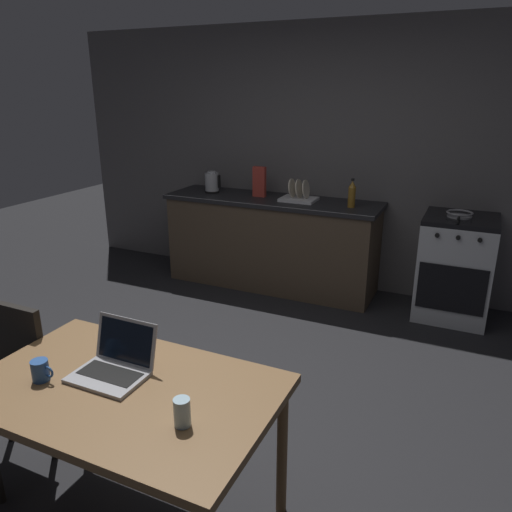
{
  "coord_description": "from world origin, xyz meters",
  "views": [
    {
      "loc": [
        1.37,
        -2.22,
        1.95
      ],
      "look_at": [
        0.0,
        0.75,
        0.83
      ],
      "focal_mm": 34.43,
      "sensor_mm": 36.0,
      "label": 1
    }
  ],
  "objects_px": {
    "dining_table": "(124,401)",
    "laptop": "(114,365)",
    "drinking_glass": "(182,412)",
    "dish_rack": "(299,196)",
    "electric_kettle": "(212,182)",
    "cereal_box": "(259,182)",
    "stove_oven": "(455,267)",
    "coffee_mug": "(41,370)",
    "bottle": "(352,194)",
    "chair": "(4,378)",
    "frying_pan": "(460,214)"
  },
  "relations": [
    {
      "from": "electric_kettle",
      "to": "bottle",
      "type": "bearing_deg",
      "value": -1.93
    },
    {
      "from": "dining_table",
      "to": "electric_kettle",
      "type": "relative_size",
      "value": 5.96
    },
    {
      "from": "electric_kettle",
      "to": "drinking_glass",
      "type": "relative_size",
      "value": 1.96
    },
    {
      "from": "drinking_glass",
      "to": "cereal_box",
      "type": "xyz_separation_m",
      "value": [
        -1.1,
        3.14,
        0.26
      ]
    },
    {
      "from": "bottle",
      "to": "frying_pan",
      "type": "height_order",
      "value": "bottle"
    },
    {
      "from": "dining_table",
      "to": "coffee_mug",
      "type": "xyz_separation_m",
      "value": [
        -0.35,
        -0.11,
        0.12
      ]
    },
    {
      "from": "laptop",
      "to": "frying_pan",
      "type": "height_order",
      "value": "laptop"
    },
    {
      "from": "dining_table",
      "to": "chair",
      "type": "xyz_separation_m",
      "value": [
        -0.85,
        0.06,
        -0.15
      ]
    },
    {
      "from": "laptop",
      "to": "cereal_box",
      "type": "distance_m",
      "value": 3.05
    },
    {
      "from": "chair",
      "to": "coffee_mug",
      "type": "height_order",
      "value": "chair"
    },
    {
      "from": "bottle",
      "to": "dish_rack",
      "type": "relative_size",
      "value": 0.78
    },
    {
      "from": "laptop",
      "to": "drinking_glass",
      "type": "bearing_deg",
      "value": -17.23
    },
    {
      "from": "chair",
      "to": "dish_rack",
      "type": "height_order",
      "value": "dish_rack"
    },
    {
      "from": "frying_pan",
      "to": "drinking_glass",
      "type": "xyz_separation_m",
      "value": [
        -0.78,
        -3.09,
        -0.14
      ]
    },
    {
      "from": "coffee_mug",
      "to": "dish_rack",
      "type": "relative_size",
      "value": 0.33
    },
    {
      "from": "chair",
      "to": "dish_rack",
      "type": "distance_m",
      "value": 3.03
    },
    {
      "from": "electric_kettle",
      "to": "cereal_box",
      "type": "bearing_deg",
      "value": 2.16
    },
    {
      "from": "coffee_mug",
      "to": "drinking_glass",
      "type": "bearing_deg",
      "value": 0.15
    },
    {
      "from": "electric_kettle",
      "to": "cereal_box",
      "type": "relative_size",
      "value": 0.74
    },
    {
      "from": "dish_rack",
      "to": "frying_pan",
      "type": "bearing_deg",
      "value": -1.2
    },
    {
      "from": "chair",
      "to": "electric_kettle",
      "type": "height_order",
      "value": "electric_kettle"
    },
    {
      "from": "electric_kettle",
      "to": "chair",
      "type": "bearing_deg",
      "value": -82.03
    },
    {
      "from": "stove_oven",
      "to": "coffee_mug",
      "type": "bearing_deg",
      "value": -116.02
    },
    {
      "from": "dining_table",
      "to": "laptop",
      "type": "height_order",
      "value": "laptop"
    },
    {
      "from": "dining_table",
      "to": "drinking_glass",
      "type": "xyz_separation_m",
      "value": [
        0.37,
        -0.11,
        0.13
      ]
    },
    {
      "from": "dining_table",
      "to": "dish_rack",
      "type": "relative_size",
      "value": 3.89
    },
    {
      "from": "stove_oven",
      "to": "frying_pan",
      "type": "relative_size",
      "value": 2.36
    },
    {
      "from": "cereal_box",
      "to": "dish_rack",
      "type": "xyz_separation_m",
      "value": [
        0.43,
        -0.02,
        -0.1
      ]
    },
    {
      "from": "dining_table",
      "to": "drinking_glass",
      "type": "bearing_deg",
      "value": -16.08
    },
    {
      "from": "chair",
      "to": "electric_kettle",
      "type": "xyz_separation_m",
      "value": [
        -0.41,
        2.95,
        0.5
      ]
    },
    {
      "from": "chair",
      "to": "bottle",
      "type": "height_order",
      "value": "bottle"
    },
    {
      "from": "frying_pan",
      "to": "dish_rack",
      "type": "distance_m",
      "value": 1.45
    },
    {
      "from": "bottle",
      "to": "frying_pan",
      "type": "xyz_separation_m",
      "value": [
        0.92,
        0.02,
        -0.1
      ]
    },
    {
      "from": "laptop",
      "to": "electric_kettle",
      "type": "xyz_separation_m",
      "value": [
        -1.17,
        2.95,
        0.23
      ]
    },
    {
      "from": "dish_rack",
      "to": "laptop",
      "type": "bearing_deg",
      "value": -85.96
    },
    {
      "from": "chair",
      "to": "frying_pan",
      "type": "height_order",
      "value": "frying_pan"
    },
    {
      "from": "cereal_box",
      "to": "dish_rack",
      "type": "relative_size",
      "value": 0.88
    },
    {
      "from": "electric_kettle",
      "to": "laptop",
      "type": "bearing_deg",
      "value": -68.4
    },
    {
      "from": "bottle",
      "to": "electric_kettle",
      "type": "bearing_deg",
      "value": 178.07
    },
    {
      "from": "dining_table",
      "to": "cereal_box",
      "type": "distance_m",
      "value": 3.14
    },
    {
      "from": "chair",
      "to": "dish_rack",
      "type": "bearing_deg",
      "value": 84.27
    },
    {
      "from": "dining_table",
      "to": "laptop",
      "type": "xyz_separation_m",
      "value": [
        -0.1,
        0.06,
        0.12
      ]
    },
    {
      "from": "stove_oven",
      "to": "laptop",
      "type": "relative_size",
      "value": 2.86
    },
    {
      "from": "dining_table",
      "to": "dish_rack",
      "type": "bearing_deg",
      "value": 95.77
    },
    {
      "from": "dining_table",
      "to": "frying_pan",
      "type": "bearing_deg",
      "value": 68.94
    },
    {
      "from": "frying_pan",
      "to": "drinking_glass",
      "type": "distance_m",
      "value": 3.19
    },
    {
      "from": "electric_kettle",
      "to": "frying_pan",
      "type": "distance_m",
      "value": 2.41
    },
    {
      "from": "drinking_glass",
      "to": "electric_kettle",
      "type": "bearing_deg",
      "value": 117.67
    },
    {
      "from": "drinking_glass",
      "to": "dish_rack",
      "type": "distance_m",
      "value": 3.19
    },
    {
      "from": "stove_oven",
      "to": "laptop",
      "type": "height_order",
      "value": "laptop"
    }
  ]
}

